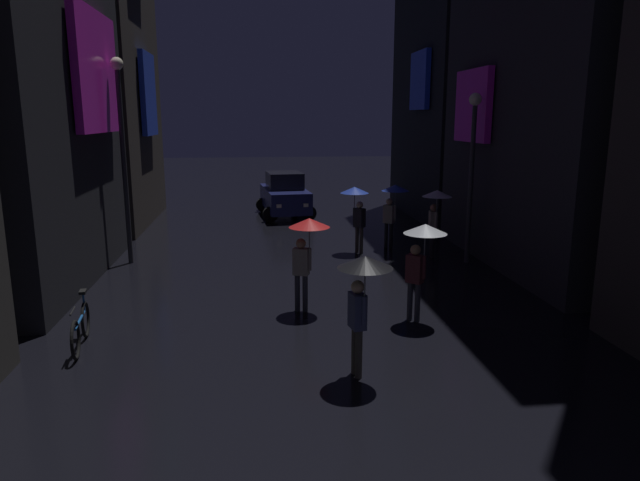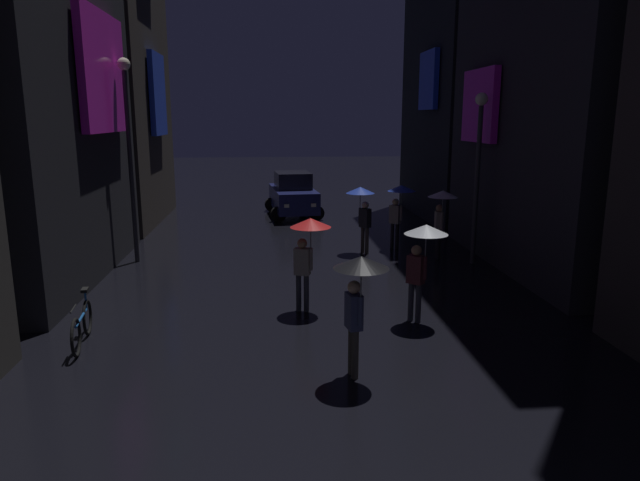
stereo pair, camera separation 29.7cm
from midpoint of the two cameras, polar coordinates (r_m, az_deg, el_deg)
name	(u,v)px [view 1 (the left image)]	position (r m, az deg, el deg)	size (l,w,h in m)	color
building_left_far	(88,32)	(25.06, -22.49, 18.70)	(4.25, 7.43, 14.92)	#2D2826
building_right_far	(464,10)	(25.97, 13.85, 21.46)	(4.25, 7.60, 17.12)	black
pedestrian_midstreet_centre_clear	(422,245)	(11.97, 9.45, -0.47)	(0.90, 0.90, 2.12)	#2D2D38
pedestrian_foreground_left_clear	(436,205)	(17.60, 11.02, 3.54)	(0.90, 0.90, 2.12)	black
pedestrian_foreground_right_blue	(356,201)	(18.04, 3.16, 3.95)	(0.90, 0.90, 2.12)	#38332D
pedestrian_midstreet_left_blue	(393,198)	(18.73, 6.89, 4.19)	(0.90, 0.90, 2.12)	black
pedestrian_far_right_black	(362,282)	(9.20, 3.35, -4.20)	(0.90, 0.90, 2.12)	#38332D
pedestrian_near_crossing_red	(307,239)	(12.46, -2.03, 0.20)	(0.90, 0.90, 2.12)	#2D2D38
bicycle_parked_at_storefront	(81,328)	(11.82, -23.49, -7.99)	(0.27, 1.81, 0.96)	black
car_distant	(285,195)	(25.02, -3.89, 4.56)	(2.52, 4.27, 1.92)	navy
streetlamp_right_far	(472,157)	(17.16, 14.50, 8.08)	(0.36, 0.36, 4.94)	#2D2D33
streetlamp_left_far	(122,139)	(17.51, -19.65, 9.55)	(0.36, 0.36, 5.90)	#2D2D33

